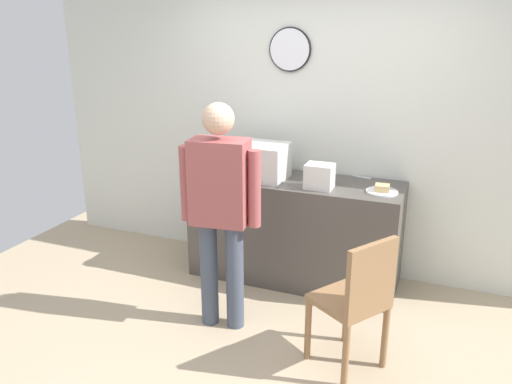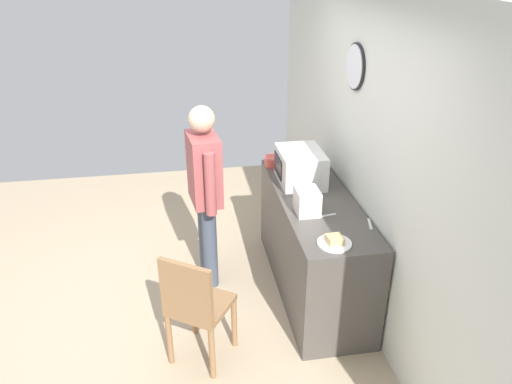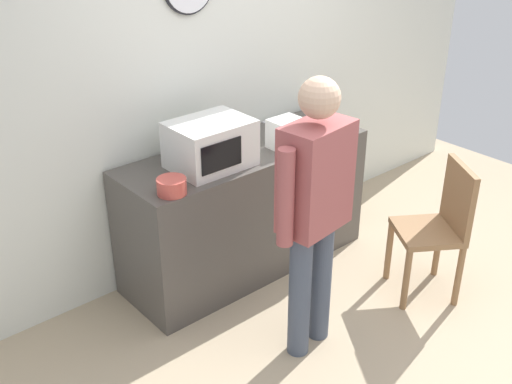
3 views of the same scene
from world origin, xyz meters
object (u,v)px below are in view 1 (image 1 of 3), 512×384
Objects in this scene: salad_bowl at (206,172)px; toaster at (319,176)px; fork_utensil at (333,184)px; person_standing at (220,202)px; spoon_utensil at (362,177)px; microwave at (257,161)px; sandwich_plate at (382,190)px; wooden_chair at (357,298)px.

toaster is at bearing 4.40° from salad_bowl.
person_standing is at bearing -123.06° from fork_utensil.
person_standing is at bearing -122.88° from spoon_utensil.
salad_bowl reaches higher than spoon_utensil.
microwave is 1.07m from sandwich_plate.
spoon_utensil is (-0.22, 0.35, -0.02)m from sandwich_plate.
wooden_chair is at bearing -68.02° from fork_utensil.
toaster is 1.29× the size of spoon_utensil.
spoon_utensil is at bearing 58.21° from toaster.
microwave is 2.86× the size of salad_bowl.
fork_utensil is at bearing 171.18° from sandwich_plate.
salad_bowl is 0.98m from toaster.
sandwich_plate is 0.50m from toaster.
toaster reaches higher than sandwich_plate.
salad_bowl is at bearing 123.73° from person_standing.
fork_utensil is (0.65, 0.05, -0.15)m from microwave.
person_standing reaches higher than fork_utensil.
microwave reaches higher than spoon_utensil.
salad_bowl is (-1.47, -0.15, 0.03)m from sandwich_plate.
sandwich_plate is at bearing -0.64° from microwave.
wooden_chair is (0.52, -0.94, -0.49)m from toaster.
person_standing is at bearing -86.03° from microwave.
spoon_utensil is 0.18× the size of wooden_chair.
person_standing reaches higher than spoon_utensil.
salad_bowl is at bearing -174.17° from sandwich_plate.
salad_bowl reaches higher than wooden_chair.
spoon_utensil is (0.27, 0.43, -0.10)m from toaster.
wooden_chair is (0.43, -1.07, -0.40)m from fork_utensil.
sandwich_plate is at bearing -57.74° from spoon_utensil.
fork_utensil is 1.22m from wooden_chair.
wooden_chair is (0.03, -1.01, -0.41)m from sandwich_plate.
sandwich_plate is 1.46× the size of fork_utensil.
toaster is at bearing -171.35° from sandwich_plate.
sandwich_plate is 0.15× the size of person_standing.
microwave is 2.94× the size of fork_utensil.
person_standing reaches higher than wooden_chair.
microwave reaches higher than sandwich_plate.
microwave is 0.53× the size of wooden_chair.
fork_utensil is 0.18× the size of wooden_chair.
spoon_utensil is (0.18, 0.29, 0.00)m from fork_utensil.
toaster reaches higher than wooden_chair.
spoon_utensil is at bearing 22.08° from salad_bowl.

